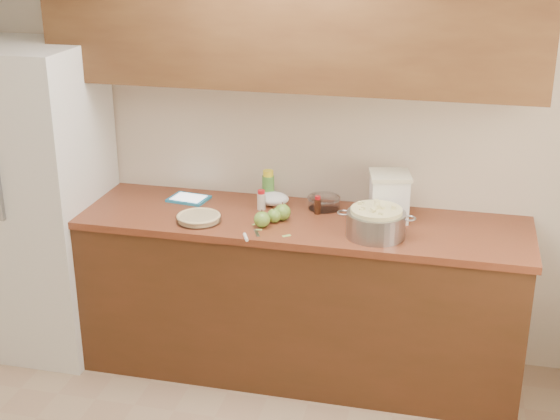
% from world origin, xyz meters
% --- Properties ---
extents(room_shell, '(3.60, 3.60, 3.60)m').
position_xyz_m(room_shell, '(0.00, 0.00, 1.30)').
color(room_shell, tan).
rests_on(room_shell, ground).
extents(counter_run, '(2.64, 0.68, 0.92)m').
position_xyz_m(counter_run, '(0.00, 1.48, 0.46)').
color(counter_run, '#4C2815').
rests_on(counter_run, ground).
extents(upper_cabinets, '(2.60, 0.34, 0.70)m').
position_xyz_m(upper_cabinets, '(0.00, 1.63, 1.95)').
color(upper_cabinets, brown).
rests_on(upper_cabinets, room_shell).
extents(fridge, '(0.70, 0.70, 1.80)m').
position_xyz_m(fridge, '(-1.44, 1.44, 0.90)').
color(fridge, silver).
rests_on(fridge, ground).
extents(pie, '(0.24, 0.24, 0.04)m').
position_xyz_m(pie, '(-0.42, 1.31, 0.94)').
color(pie, silver).
rests_on(pie, counter_run).
extents(colander, '(0.40, 0.30, 0.15)m').
position_xyz_m(colander, '(0.52, 1.33, 0.99)').
color(colander, gray).
rests_on(colander, counter_run).
extents(flour_canister, '(0.25, 0.25, 0.26)m').
position_xyz_m(flour_canister, '(0.56, 1.58, 1.05)').
color(flour_canister, white).
rests_on(flour_canister, counter_run).
extents(tablet, '(0.24, 0.19, 0.02)m').
position_xyz_m(tablet, '(-0.58, 1.61, 0.93)').
color(tablet, teal).
rests_on(tablet, counter_run).
extents(paring_knife, '(0.09, 0.17, 0.02)m').
position_xyz_m(paring_knife, '(-0.11, 1.16, 0.93)').
color(paring_knife, gray).
rests_on(paring_knife, counter_run).
extents(lemon_bottle, '(0.07, 0.07, 0.19)m').
position_xyz_m(lemon_bottle, '(-0.13, 1.69, 1.01)').
color(lemon_bottle, '#4C8C38').
rests_on(lemon_bottle, counter_run).
extents(cinnamon_shaker, '(0.05, 0.05, 0.11)m').
position_xyz_m(cinnamon_shaker, '(-0.14, 1.56, 0.97)').
color(cinnamon_shaker, beige).
rests_on(cinnamon_shaker, counter_run).
extents(vanilla_bottle, '(0.04, 0.04, 0.10)m').
position_xyz_m(vanilla_bottle, '(0.18, 1.57, 0.97)').
color(vanilla_bottle, black).
rests_on(vanilla_bottle, counter_run).
extents(mixing_bowl, '(0.19, 0.19, 0.07)m').
position_xyz_m(mixing_bowl, '(0.20, 1.66, 0.96)').
color(mixing_bowl, silver).
rests_on(mixing_bowl, counter_run).
extents(paper_towel, '(0.21, 0.19, 0.07)m').
position_xyz_m(paper_towel, '(-0.09, 1.65, 0.96)').
color(paper_towel, white).
rests_on(paper_towel, counter_run).
extents(apple_left, '(0.07, 0.07, 0.09)m').
position_xyz_m(apple_left, '(-0.03, 1.39, 0.96)').
color(apple_left, olive).
rests_on(apple_left, counter_run).
extents(apple_center, '(0.09, 0.09, 0.10)m').
position_xyz_m(apple_center, '(0.01, 1.44, 0.96)').
color(apple_center, olive).
rests_on(apple_center, counter_run).
extents(apple_front, '(0.09, 0.09, 0.10)m').
position_xyz_m(apple_front, '(-0.07, 1.31, 0.96)').
color(apple_front, olive).
rests_on(apple_front, counter_run).
extents(peel_a, '(0.03, 0.04, 0.00)m').
position_xyz_m(peel_a, '(-0.11, 1.34, 0.92)').
color(peel_a, '#9BC45F').
rests_on(peel_a, counter_run).
extents(peel_b, '(0.05, 0.04, 0.00)m').
position_xyz_m(peel_b, '(0.08, 1.23, 0.92)').
color(peel_b, '#9BC45F').
rests_on(peel_b, counter_run).
extents(peel_c, '(0.03, 0.02, 0.00)m').
position_xyz_m(peel_c, '(-0.08, 1.27, 0.92)').
color(peel_c, '#9BC45F').
rests_on(peel_c, counter_run).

